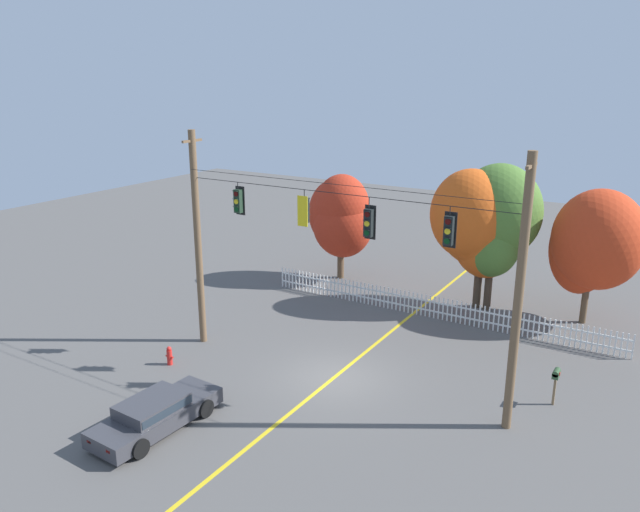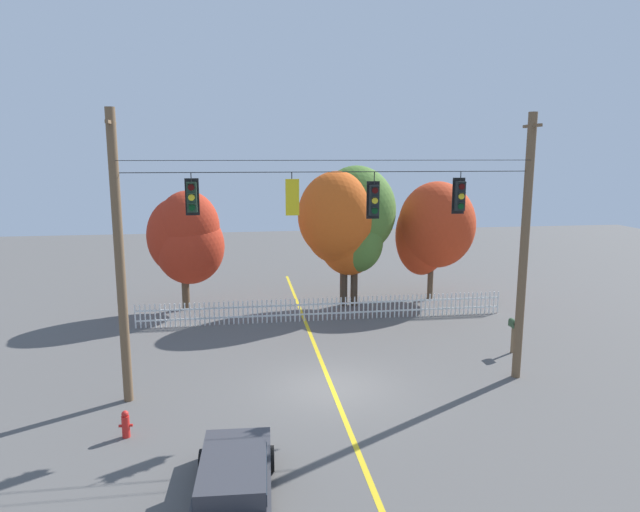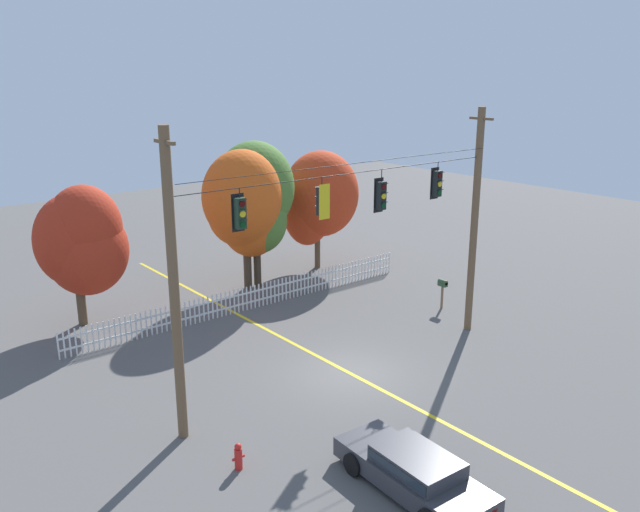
{
  "view_description": "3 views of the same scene",
  "coord_description": "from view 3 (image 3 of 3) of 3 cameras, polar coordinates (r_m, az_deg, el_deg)",
  "views": [
    {
      "loc": [
        10.85,
        -18.9,
        11.47
      ],
      "look_at": [
        -1.12,
        0.8,
        4.6
      ],
      "focal_mm": 34.67,
      "sensor_mm": 36.0,
      "label": 1
    },
    {
      "loc": [
        -2.99,
        -17.63,
        7.85
      ],
      "look_at": [
        -0.34,
        0.51,
        4.51
      ],
      "focal_mm": 31.14,
      "sensor_mm": 36.0,
      "label": 2
    },
    {
      "loc": [
        -14.5,
        -16.15,
        10.68
      ],
      "look_at": [
        -1.16,
        0.29,
        4.59
      ],
      "focal_mm": 36.66,
      "sensor_mm": 36.0,
      "label": 3
    }
  ],
  "objects": [
    {
      "name": "parked_car",
      "position": [
        18.06,
        8.2,
        -18.05
      ],
      "size": [
        2.02,
        4.7,
        1.15
      ],
      "color": "#38383D",
      "rests_on": "ground"
    },
    {
      "name": "autumn_oak_far_east",
      "position": [
        32.46,
        -5.82,
        5.14
      ],
      "size": [
        4.17,
        3.63,
        7.34
      ],
      "color": "#473828",
      "rests_on": "ground"
    },
    {
      "name": "lane_centerline_stripe",
      "position": [
        24.19,
        2.61,
        -10.17
      ],
      "size": [
        0.16,
        36.0,
        0.01
      ],
      "primitive_type": "cube",
      "color": "gold",
      "rests_on": "ground"
    },
    {
      "name": "autumn_maple_mid",
      "position": [
        31.79,
        -6.5,
        4.28
      ],
      "size": [
        4.41,
        3.72,
        7.08
      ],
      "color": "#473828",
      "rests_on": "ground"
    },
    {
      "name": "signal_support_span",
      "position": [
        22.51,
        2.76,
        0.62
      ],
      "size": [
        13.72,
        1.1,
        9.26
      ],
      "color": "brown",
      "rests_on": "ground"
    },
    {
      "name": "white_picket_fence",
      "position": [
        30.28,
        -5.88,
        -3.57
      ],
      "size": [
        17.69,
        0.06,
        1.12
      ],
      "color": "white",
      "rests_on": "ground"
    },
    {
      "name": "traffic_signal_southbound_primary",
      "position": [
        25.13,
        10.17,
        6.25
      ],
      "size": [
        0.43,
        0.38,
        1.42
      ],
      "color": "black"
    },
    {
      "name": "roadside_mailbox",
      "position": [
        30.46,
        10.66,
        -2.51
      ],
      "size": [
        0.25,
        0.44,
        1.4
      ],
      "color": "brown",
      "rests_on": "ground"
    },
    {
      "name": "traffic_signal_westbound_side",
      "position": [
        21.24,
        0.18,
        4.81
      ],
      "size": [
        0.43,
        0.38,
        1.36
      ],
      "color": "black"
    },
    {
      "name": "ground",
      "position": [
        24.19,
        2.61,
        -10.18
      ],
      "size": [
        80.0,
        80.0,
        0.0
      ],
      "primitive_type": "plane",
      "color": "#565451"
    },
    {
      "name": "autumn_maple_far_west",
      "position": [
        35.57,
        -0.27,
        5.14
      ],
      "size": [
        4.25,
        4.06,
        6.48
      ],
      "color": "brown",
      "rests_on": "ground"
    },
    {
      "name": "traffic_signal_northbound_primary",
      "position": [
        23.04,
        5.34,
        5.28
      ],
      "size": [
        0.43,
        0.38,
        1.54
      ],
      "color": "black"
    },
    {
      "name": "autumn_maple_near_fence",
      "position": [
        28.86,
        -20.09,
        1.24
      ],
      "size": [
        3.82,
        3.16,
        6.14
      ],
      "color": "brown",
      "rests_on": "ground"
    },
    {
      "name": "fire_hydrant",
      "position": [
        18.96,
        -7.14,
        -16.97
      ],
      "size": [
        0.38,
        0.22,
        0.79
      ],
      "color": "red",
      "rests_on": "ground"
    },
    {
      "name": "traffic_signal_eastbound_side",
      "position": [
        19.47,
        -6.99,
        3.74
      ],
      "size": [
        0.43,
        0.38,
        1.34
      ],
      "color": "black"
    }
  ]
}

